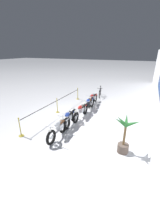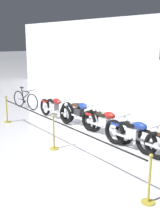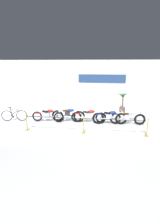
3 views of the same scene
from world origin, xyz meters
TOP-DOWN VIEW (x-y plane):
  - ground_plane at (0.00, 0.00)m, footprint 120.00×120.00m
  - back_wall at (0.00, 5.12)m, footprint 28.00×0.29m
  - motorcycle_red_0 at (-2.73, 0.51)m, footprint 2.25×0.62m
  - motorcycle_blue_1 at (-1.35, 0.73)m, footprint 2.32×0.62m
  - motorcycle_red_2 at (0.05, 0.73)m, footprint 2.40×0.62m
  - motorcycle_blue_3 at (1.46, 0.57)m, footprint 2.30×0.62m
  - motorcycle_silver_4 at (2.62, 0.66)m, footprint 2.32×0.62m
  - bicycle at (-5.14, 0.41)m, footprint 1.75×0.52m
  - potted_palm_left_of_row at (2.59, 3.88)m, footprint 1.06×1.09m
  - stanchion_far_left at (-1.29, -1.18)m, footprint 7.02×0.28m
  - stanchion_mid_left at (-0.09, -1.18)m, footprint 0.28×0.28m
  - stanchion_mid_right at (3.43, -1.18)m, footprint 0.28×0.28m

SIDE VIEW (x-z plane):
  - ground_plane at x=0.00m, z-range 0.00..0.00m
  - stanchion_mid_left at x=-0.09m, z-range -0.17..0.88m
  - stanchion_mid_right at x=3.43m, z-range -0.17..0.88m
  - bicycle at x=-5.14m, z-range -0.09..0.89m
  - motorcycle_silver_4 at x=2.62m, z-range -0.01..0.94m
  - motorcycle_red_2 at x=0.05m, z-range 0.00..0.94m
  - motorcycle_red_0 at x=-2.73m, z-range 0.00..0.94m
  - motorcycle_blue_3 at x=1.46m, z-range -0.01..0.96m
  - motorcycle_blue_1 at x=-1.35m, z-range 0.00..0.98m
  - stanchion_far_left at x=-1.29m, z-range 0.16..1.22m
  - potted_palm_left_of_row at x=2.59m, z-range -0.04..1.70m
  - back_wall at x=0.00m, z-range 0.00..4.20m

